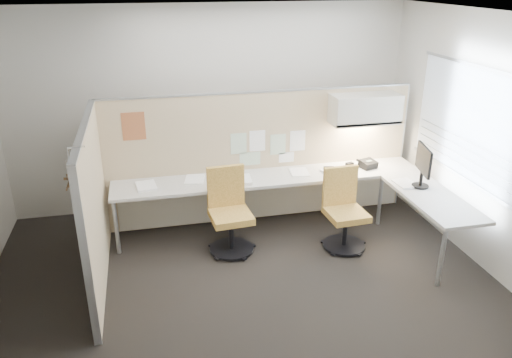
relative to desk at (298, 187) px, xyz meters
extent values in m
cube|color=black|center=(-0.93, -1.13, -0.61)|extent=(5.50, 4.50, 0.01)
cube|color=white|center=(-0.93, -1.13, 2.20)|extent=(5.50, 4.50, 0.01)
cube|color=beige|center=(-0.93, 1.12, 0.80)|extent=(5.50, 0.02, 2.80)
cube|color=beige|center=(-0.93, -3.38, 0.80)|extent=(5.50, 0.02, 2.80)
cube|color=beige|center=(1.82, -1.13, 0.80)|extent=(0.02, 4.50, 2.80)
cube|color=#A9B6C4|center=(1.79, -1.13, 0.95)|extent=(0.01, 2.80, 1.30)
cube|color=#C6B189|center=(-0.38, 0.47, 0.27)|extent=(4.10, 0.06, 1.75)
cube|color=#C6B189|center=(-2.43, -0.63, 0.27)|extent=(0.06, 2.20, 1.75)
cube|color=beige|center=(-0.33, 0.14, 0.11)|extent=(4.00, 0.60, 0.04)
cube|color=beige|center=(1.37, -0.89, 0.11)|extent=(0.60, 1.47, 0.04)
cube|color=beige|center=(-0.33, 0.41, -0.26)|extent=(3.90, 0.02, 0.64)
cylinder|color=#A5A8AA|center=(-2.28, -0.11, -0.26)|extent=(0.05, 0.05, 0.69)
cylinder|color=#A5A8AA|center=(1.12, -1.58, -0.26)|extent=(0.05, 0.05, 0.69)
cylinder|color=#A5A8AA|center=(1.12, -0.11, -0.26)|extent=(0.05, 0.05, 0.69)
cube|color=beige|center=(0.97, 0.26, 0.91)|extent=(0.90, 0.36, 0.38)
cube|color=#FFEABF|center=(0.97, 0.26, 0.70)|extent=(0.60, 0.06, 0.02)
cube|color=#8CBF8C|center=(-0.68, 0.44, 0.50)|extent=(0.21, 0.00, 0.28)
cube|color=white|center=(-0.43, 0.44, 0.52)|extent=(0.21, 0.00, 0.28)
cube|color=#8CBF8C|center=(-0.15, 0.44, 0.45)|extent=(0.21, 0.00, 0.28)
cube|color=white|center=(0.12, 0.44, 0.48)|extent=(0.21, 0.00, 0.28)
cube|color=#8CBF8C|center=(-0.53, 0.44, 0.28)|extent=(0.28, 0.00, 0.18)
cube|color=white|center=(-0.03, 0.44, 0.26)|extent=(0.21, 0.00, 0.14)
cube|color=orange|center=(-1.98, 0.44, 0.82)|extent=(0.28, 0.00, 0.35)
cylinder|color=black|center=(-0.94, -0.37, -0.57)|extent=(0.54, 0.54, 0.03)
cylinder|color=black|center=(-0.94, -0.37, -0.36)|extent=(0.06, 0.06, 0.41)
cube|color=#F1B959|center=(-0.94, -0.37, -0.13)|extent=(0.51, 0.51, 0.08)
cube|color=#F1B959|center=(-0.96, -0.14, 0.17)|extent=(0.46, 0.10, 0.52)
cylinder|color=black|center=(0.43, -0.59, -0.57)|extent=(0.52, 0.52, 0.03)
cylinder|color=black|center=(0.43, -0.59, -0.37)|extent=(0.06, 0.06, 0.40)
cube|color=#F1B959|center=(0.43, -0.59, -0.15)|extent=(0.48, 0.48, 0.08)
cube|color=#F1B959|center=(0.42, -0.38, 0.14)|extent=(0.44, 0.08, 0.50)
cylinder|color=black|center=(1.37, -0.60, 0.14)|extent=(0.20, 0.20, 0.02)
cylinder|color=black|center=(1.37, -0.60, 0.23)|extent=(0.04, 0.04, 0.18)
cube|color=black|center=(1.37, -0.60, 0.49)|extent=(0.14, 0.48, 0.33)
cube|color=black|center=(1.37, -0.60, 0.49)|extent=(0.10, 0.44, 0.29)
cube|color=black|center=(1.02, 0.14, 0.18)|extent=(0.25, 0.24, 0.12)
cylinder|color=black|center=(0.93, 0.16, 0.21)|extent=(0.08, 0.17, 0.04)
cube|color=black|center=(0.48, 0.17, 0.15)|extent=(0.14, 0.06, 0.05)
cube|color=black|center=(0.80, 0.23, 0.16)|extent=(0.11, 0.08, 0.06)
cube|color=silver|center=(-2.43, -1.32, 1.17)|extent=(0.14, 0.02, 0.02)
cylinder|color=silver|center=(-2.50, -1.32, 1.09)|extent=(0.02, 0.02, 0.14)
cube|color=#AD7F4C|center=(-2.50, -1.32, 0.96)|extent=(0.02, 0.43, 0.12)
cube|color=#AD7F4C|center=(-2.53, -1.29, 0.92)|extent=(0.02, 0.43, 0.12)
cube|color=#A8ABB3|center=(-2.51, -1.37, 0.33)|extent=(0.01, 0.07, 1.09)
cube|color=white|center=(-1.89, 0.14, 0.14)|extent=(0.26, 0.33, 0.03)
cube|color=white|center=(-1.29, 0.22, 0.14)|extent=(0.29, 0.34, 0.02)
cube|color=white|center=(-0.72, 0.05, 0.15)|extent=(0.25, 0.32, 0.04)
cube|color=white|center=(0.07, 0.18, 0.13)|extent=(0.26, 0.32, 0.01)
cube|color=white|center=(0.49, 0.06, 0.14)|extent=(0.28, 0.33, 0.03)
cube|color=white|center=(1.24, -0.49, 0.14)|extent=(0.25, 0.31, 0.02)
camera|label=1|loc=(-1.83, -5.60, 2.56)|focal=35.00mm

